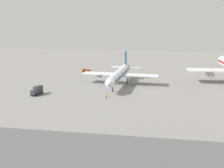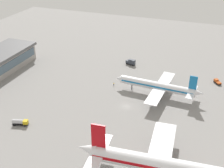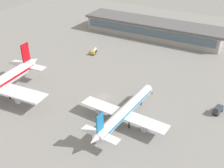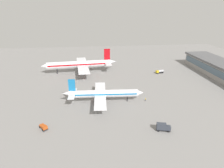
{
  "view_description": "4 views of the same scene",
  "coord_description": "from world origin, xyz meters",
  "views": [
    {
      "loc": [
        2.73,
        -113.82,
        29.81
      ],
      "look_at": [
        -16.33,
        -0.42,
        2.76
      ],
      "focal_mm": 46.59,
      "sensor_mm": 36.0,
      "label": 1
    },
    {
      "loc": [
        108.03,
        33.34,
        71.38
      ],
      "look_at": [
        -5.39,
        -8.88,
        6.96
      ],
      "focal_mm": 47.8,
      "sensor_mm": 36.0,
      "label": 2
    },
    {
      "loc": [
        -50.6,
        83.81,
        63.61
      ],
      "look_at": [
        -1.54,
        -3.52,
        5.03
      ],
      "focal_mm": 44.25,
      "sensor_mm": 36.0,
      "label": 3
    },
    {
      "loc": [
        -108.2,
        16.85,
        46.84
      ],
      "look_at": [
        2.6,
        3.74,
        3.0
      ],
      "focal_mm": 31.4,
      "sensor_mm": 36.0,
      "label": 4
    }
  ],
  "objects": [
    {
      "name": "ground",
      "position": [
        0.0,
        0.0,
        0.0
      ],
      "size": [
        288.0,
        288.0,
        0.0
      ],
      "primitive_type": "plane",
      "color": "gray"
    },
    {
      "name": "airplane_at_gate",
      "position": [
        37.78,
        24.08,
        6.32
      ],
      "size": [
        45.94,
        57.13,
        17.37
      ],
      "rotation": [
        0.0,
        0.0,
        1.65
      ],
      "color": "white",
      "rests_on": "ground"
    },
    {
      "name": "fuel_truck",
      "position": [
        28.4,
        -35.87,
        1.39
      ],
      "size": [
        3.58,
        6.58,
        2.5
      ],
      "rotation": [
        0.0,
        0.0,
        1.85
      ],
      "color": "black",
      "rests_on": "ground"
    },
    {
      "name": "airplane_taxiing",
      "position": [
        -14.94,
        10.71,
        4.73
      ],
      "size": [
        34.36,
        42.81,
        13.02
      ],
      "rotation": [
        0.0,
        0.0,
        4.65
      ],
      "color": "white",
      "rests_on": "ground"
    },
    {
      "name": "catering_truck",
      "position": [
        -43.85,
        -11.54,
        1.7
      ],
      "size": [
        3.23,
        5.89,
        3.3
      ],
      "rotation": [
        0.0,
        0.0,
        4.48
      ],
      "color": "black",
      "rests_on": "ground"
    },
    {
      "name": "ground_crew_worker",
      "position": [
        -16.51,
        -12.06,
        0.85
      ],
      "size": [
        0.58,
        0.4,
        1.67
      ],
      "rotation": [
        0.0,
        0.0,
        4.77
      ],
      "color": "#1E2338",
      "rests_on": "ground"
    },
    {
      "name": "pushback_tractor",
      "position": [
        -37.08,
        36.74,
        0.97
      ],
      "size": [
        4.69,
        4.08,
        1.9
      ],
      "rotation": [
        0.0,
        0.0,
        3.75
      ],
      "color": "black",
      "rests_on": "ground"
    }
  ]
}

